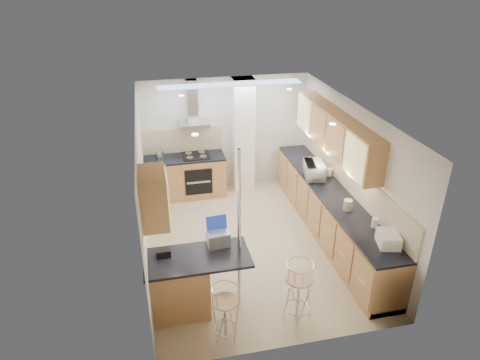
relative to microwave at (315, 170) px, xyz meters
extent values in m
plane|color=#C9AF86|center=(-1.38, -0.58, -1.07)|extent=(4.80, 4.80, 0.00)
cube|color=silver|center=(-1.38, 1.82, 0.18)|extent=(3.60, 0.04, 2.50)
cube|color=silver|center=(-1.38, -2.98, 0.18)|extent=(3.60, 0.04, 2.50)
cube|color=silver|center=(-3.18, -0.58, 0.18)|extent=(0.04, 4.80, 2.50)
cube|color=silver|center=(0.42, -0.58, 0.18)|extent=(0.04, 4.80, 2.50)
cube|color=white|center=(-1.38, -0.58, 1.43)|extent=(3.60, 4.80, 0.02)
cube|color=#B36E47|center=(0.25, -0.18, 0.81)|extent=(0.34, 3.00, 0.72)
cube|color=#B36E47|center=(-3.01, -1.93, 0.81)|extent=(0.34, 0.62, 0.72)
cube|color=beige|center=(0.40, -0.58, 0.11)|extent=(0.03, 4.40, 0.56)
cube|color=beige|center=(-2.33, 1.80, 0.11)|extent=(1.70, 0.03, 0.56)
cube|color=white|center=(-1.03, 1.62, 0.18)|extent=(0.45, 0.40, 2.50)
cube|color=#B4B6B9|center=(-2.08, 1.57, 0.55)|extent=(0.62, 0.48, 0.08)
cube|color=#B4B6B9|center=(-2.08, 1.71, 0.99)|extent=(0.22, 0.20, 0.88)
cylinder|color=silver|center=(-1.91, -2.03, 0.18)|extent=(0.05, 0.05, 2.50)
cube|color=black|center=(-2.08, 1.21, -0.62)|extent=(0.58, 0.02, 0.58)
cube|color=black|center=(-2.08, 1.52, -0.15)|extent=(0.58, 0.50, 0.02)
cube|color=#C9B978|center=(-1.38, 1.22, 1.41)|extent=(2.80, 0.35, 0.02)
cube|color=#B36E47|center=(0.12, -0.58, -0.63)|extent=(0.60, 4.40, 0.88)
cube|color=black|center=(0.12, -0.58, -0.17)|extent=(0.63, 4.40, 0.04)
cube|color=#B36E47|center=(-2.33, 1.52, -0.63)|extent=(1.70, 0.60, 0.88)
cube|color=black|center=(-2.33, 1.52, -0.17)|extent=(1.70, 0.63, 0.04)
cube|color=#B36E47|center=(-2.51, -2.03, -0.62)|extent=(1.35, 0.62, 0.90)
cube|color=black|center=(-2.51, -2.03, -0.15)|extent=(1.47, 0.72, 0.04)
imported|color=white|center=(0.00, 0.00, 0.00)|extent=(0.47, 0.61, 0.30)
cube|color=#A6A8AE|center=(-2.17, -1.81, -0.02)|extent=(0.34, 0.26, 0.22)
cube|color=black|center=(-2.96, -1.91, -0.08)|extent=(0.20, 0.15, 0.11)
cylinder|color=white|center=(0.10, 0.51, -0.06)|extent=(0.13, 0.13, 0.17)
cylinder|color=white|center=(0.31, 0.02, -0.08)|extent=(0.12, 0.12, 0.14)
cylinder|color=#B3AF8F|center=(0.09, -1.27, -0.06)|extent=(0.17, 0.17, 0.19)
cylinder|color=white|center=(0.28, -1.83, -0.07)|extent=(0.10, 0.10, 0.15)
cube|color=white|center=(0.23, -2.31, -0.05)|extent=(0.37, 0.43, 0.19)
cylinder|color=#B4B6B9|center=(-2.83, 1.50, -0.05)|extent=(0.16, 0.16, 0.20)
camera|label=1|loc=(-2.96, -6.85, 3.47)|focal=32.00mm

